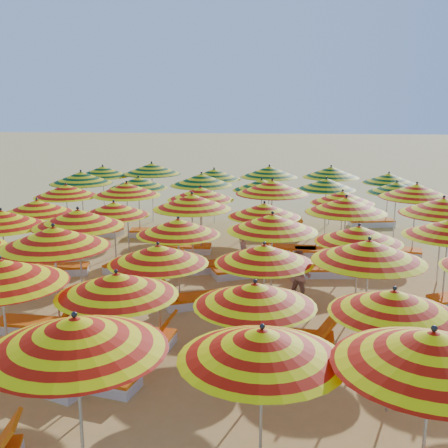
% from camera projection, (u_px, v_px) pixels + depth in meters
% --- Properties ---
extents(ground, '(120.00, 120.00, 0.00)m').
position_uv_depth(ground, '(222.00, 288.00, 14.53)').
color(ground, '#DCB161').
rests_on(ground, ground).
extents(umbrella_2, '(2.96, 2.96, 2.38)m').
position_uv_depth(umbrella_2, '(75.00, 334.00, 6.74)').
color(umbrella_2, silver).
rests_on(umbrella_2, ground).
extents(umbrella_3, '(2.12, 2.12, 2.21)m').
position_uv_depth(umbrella_3, '(262.00, 344.00, 6.80)').
color(umbrella_3, silver).
rests_on(umbrella_3, ground).
extents(umbrella_4, '(2.72, 2.72, 2.40)m').
position_uv_depth(umbrella_4, '(432.00, 349.00, 6.29)').
color(umbrella_4, silver).
rests_on(umbrella_4, ground).
extents(umbrella_7, '(2.88, 2.88, 2.34)m').
position_uv_depth(umbrella_7, '(0.00, 272.00, 9.21)').
color(umbrella_7, silver).
rests_on(umbrella_7, ground).
extents(umbrella_8, '(2.32, 2.32, 2.14)m').
position_uv_depth(umbrella_8, '(117.00, 284.00, 9.13)').
color(umbrella_8, silver).
rests_on(umbrella_8, ground).
extents(umbrella_9, '(2.21, 2.21, 2.08)m').
position_uv_depth(umbrella_9, '(255.00, 294.00, 8.82)').
color(umbrella_9, silver).
rests_on(umbrella_9, ground).
extents(umbrella_10, '(2.29, 2.29, 2.09)m').
position_uv_depth(umbrella_10, '(394.00, 302.00, 8.48)').
color(umbrella_10, silver).
rests_on(umbrella_10, ground).
extents(umbrella_13, '(2.84, 2.84, 2.39)m').
position_uv_depth(umbrella_13, '(54.00, 237.00, 11.27)').
color(umbrella_13, silver).
rests_on(umbrella_13, ground).
extents(umbrella_14, '(2.63, 2.63, 2.11)m').
position_uv_depth(umbrella_14, '(158.00, 254.00, 10.97)').
color(umbrella_14, silver).
rests_on(umbrella_14, ground).
extents(umbrella_15, '(2.49, 2.49, 2.10)m').
position_uv_depth(umbrella_15, '(264.00, 254.00, 11.02)').
color(umbrella_15, silver).
rests_on(umbrella_15, ground).
extents(umbrella_16, '(2.42, 2.42, 2.31)m').
position_uv_depth(umbrella_16, '(369.00, 251.00, 10.57)').
color(umbrella_16, silver).
rests_on(umbrella_16, ground).
extents(umbrella_18, '(2.77, 2.77, 2.25)m').
position_uv_depth(umbrella_18, '(1.00, 219.00, 13.52)').
color(umbrella_18, silver).
rests_on(umbrella_18, ground).
extents(umbrella_19, '(2.86, 2.86, 2.33)m').
position_uv_depth(umbrella_19, '(78.00, 218.00, 13.29)').
color(umbrella_19, silver).
rests_on(umbrella_19, ground).
extents(umbrella_20, '(2.48, 2.48, 2.11)m').
position_uv_depth(umbrella_20, '(178.00, 227.00, 13.23)').
color(umbrella_20, silver).
rests_on(umbrella_20, ground).
extents(umbrella_21, '(2.72, 2.72, 2.27)m').
position_uv_depth(umbrella_21, '(272.00, 223.00, 13.05)').
color(umbrella_21, silver).
rests_on(umbrella_21, ground).
extents(umbrella_22, '(2.22, 2.22, 2.10)m').
position_uv_depth(umbrella_22, '(359.00, 234.00, 12.58)').
color(umbrella_22, silver).
rests_on(umbrella_22, ground).
extents(umbrella_24, '(2.06, 2.06, 2.13)m').
position_uv_depth(umbrella_24, '(37.00, 207.00, 15.53)').
color(umbrella_24, silver).
rests_on(umbrella_24, ground).
extents(umbrella_25, '(2.31, 2.31, 2.08)m').
position_uv_depth(umbrella_25, '(114.00, 209.00, 15.44)').
color(umbrella_25, silver).
rests_on(umbrella_25, ground).
extents(umbrella_26, '(2.90, 2.90, 2.31)m').
position_uv_depth(umbrella_26, '(192.00, 202.00, 15.39)').
color(umbrella_26, silver).
rests_on(umbrella_26, ground).
extents(umbrella_27, '(2.08, 2.08, 2.11)m').
position_uv_depth(umbrella_27, '(264.00, 210.00, 15.18)').
color(umbrella_27, silver).
rests_on(umbrella_27, ground).
extents(umbrella_28, '(2.62, 2.62, 2.32)m').
position_uv_depth(umbrella_28, '(346.00, 205.00, 14.91)').
color(umbrella_28, silver).
rests_on(umbrella_28, ground).
extents(umbrella_29, '(2.80, 2.80, 2.38)m').
position_uv_depth(umbrella_29, '(443.00, 206.00, 14.46)').
color(umbrella_29, silver).
rests_on(umbrella_29, ground).
extents(umbrella_30, '(2.71, 2.71, 2.18)m').
position_uv_depth(umbrella_30, '(66.00, 191.00, 17.87)').
color(umbrella_30, silver).
rests_on(umbrella_30, ground).
extents(umbrella_31, '(2.55, 2.55, 2.26)m').
position_uv_depth(umbrella_31, '(127.00, 189.00, 17.69)').
color(umbrella_31, silver).
rests_on(umbrella_31, ground).
extents(umbrella_32, '(2.20, 2.20, 2.20)m').
position_uv_depth(umbrella_32, '(201.00, 193.00, 17.27)').
color(umbrella_32, silver).
rests_on(umbrella_32, ground).
extents(umbrella_33, '(2.96, 2.96, 2.40)m').
position_uv_depth(umbrella_33, '(272.00, 187.00, 17.32)').
color(umbrella_33, silver).
rests_on(umbrella_33, ground).
extents(umbrella_34, '(2.49, 2.49, 2.09)m').
position_uv_depth(umbrella_34, '(343.00, 197.00, 17.13)').
color(umbrella_34, silver).
rests_on(umbrella_34, ground).
extents(umbrella_35, '(2.52, 2.52, 2.36)m').
position_uv_depth(umbrella_35, '(417.00, 191.00, 16.86)').
color(umbrella_35, silver).
rests_on(umbrella_35, ground).
extents(umbrella_36, '(2.76, 2.76, 2.34)m').
position_uv_depth(umbrella_36, '(81.00, 178.00, 19.70)').
color(umbrella_36, silver).
rests_on(umbrella_36, ground).
extents(umbrella_37, '(2.32, 2.32, 2.16)m').
position_uv_depth(umbrella_37, '(138.00, 183.00, 19.61)').
color(umbrella_37, silver).
rests_on(umbrella_37, ground).
extents(umbrella_38, '(2.38, 2.38, 2.31)m').
position_uv_depth(umbrella_38, '(201.00, 180.00, 19.39)').
color(umbrella_38, silver).
rests_on(umbrella_38, ground).
extents(umbrella_39, '(2.38, 2.38, 2.14)m').
position_uv_depth(umbrella_39, '(262.00, 185.00, 19.22)').
color(umbrella_39, silver).
rests_on(umbrella_39, ground).
extents(umbrella_40, '(2.15, 2.15, 2.15)m').
position_uv_depth(umbrella_40, '(326.00, 184.00, 19.35)').
color(umbrella_40, silver).
rests_on(umbrella_40, ground).
extents(umbrella_41, '(2.16, 2.16, 2.11)m').
position_uv_depth(umbrella_41, '(397.00, 187.00, 18.87)').
color(umbrella_41, silver).
rests_on(umbrella_41, ground).
extents(umbrella_42, '(2.20, 2.20, 2.24)m').
position_uv_depth(umbrella_42, '(103.00, 171.00, 21.99)').
color(umbrella_42, silver).
rests_on(umbrella_42, ground).
extents(umbrella_43, '(2.43, 2.43, 2.39)m').
position_uv_depth(umbrella_43, '(152.00, 169.00, 21.73)').
color(umbrella_43, silver).
rests_on(umbrella_43, ground).
extents(umbrella_44, '(2.20, 2.20, 2.19)m').
position_uv_depth(umbrella_44, '(214.00, 174.00, 21.52)').
color(umbrella_44, silver).
rests_on(umbrella_44, ground).
extents(umbrella_45, '(2.30, 2.30, 2.33)m').
position_uv_depth(umbrella_45, '(269.00, 172.00, 21.30)').
color(umbrella_45, silver).
rests_on(umbrella_45, ground).
extents(umbrella_46, '(2.82, 2.82, 2.30)m').
position_uv_depth(umbrella_46, '(331.00, 172.00, 21.37)').
color(umbrella_46, silver).
rests_on(umbrella_46, ground).
extents(umbrella_47, '(2.51, 2.51, 2.10)m').
position_uv_depth(umbrella_47, '(389.00, 178.00, 21.04)').
color(umbrella_47, silver).
rests_on(umbrella_47, ground).
extents(lounger_3, '(1.82, 1.20, 0.69)m').
position_uv_depth(lounger_3, '(40.00, 378.00, 9.63)').
color(lounger_3, white).
rests_on(lounger_3, ground).
extents(lounger_4, '(1.82, 0.99, 0.69)m').
position_uv_depth(lounger_4, '(89.00, 377.00, 9.66)').
color(lounger_4, white).
rests_on(lounger_4, ground).
extents(lounger_6, '(1.76, 0.68, 0.69)m').
position_uv_depth(lounger_6, '(38.00, 325.00, 11.82)').
color(lounger_6, white).
rests_on(lounger_6, ground).
extents(lounger_7, '(1.80, 0.82, 0.69)m').
position_uv_depth(lounger_7, '(135.00, 336.00, 11.31)').
color(lounger_7, white).
rests_on(lounger_7, ground).
extents(lounger_8, '(1.77, 0.70, 0.69)m').
position_uv_depth(lounger_8, '(293.00, 339.00, 11.17)').
color(lounger_8, white).
rests_on(lounger_8, ground).
extents(lounger_10, '(1.82, 1.22, 0.69)m').
position_uv_depth(lounger_10, '(199.00, 299.00, 13.32)').
color(lounger_10, white).
rests_on(lounger_10, ground).
extents(lounger_12, '(1.81, 0.92, 0.69)m').
position_uv_depth(lounger_12, '(56.00, 269.00, 15.65)').
color(lounger_12, white).
rests_on(lounger_12, ground).
extents(lounger_13, '(1.83, 1.09, 0.69)m').
position_uv_depth(lounger_13, '(135.00, 270.00, 15.54)').
color(lounger_13, white).
rests_on(lounger_13, ground).
extents(lounger_14, '(1.83, 1.09, 0.69)m').
position_uv_depth(lounger_14, '(211.00, 266.00, 15.90)').
color(lounger_14, white).
rests_on(lounger_14, ground).
extents(lounger_15, '(1.82, 1.22, 0.69)m').
position_uv_depth(lounger_15, '(245.00, 271.00, 15.50)').
color(lounger_15, white).
rests_on(lounger_15, ground).
extents(lounger_16, '(1.78, 0.74, 0.69)m').
position_uv_depth(lounger_16, '(320.00, 271.00, 15.50)').
color(lounger_16, white).
rests_on(lounger_16, ground).
extents(lounger_17, '(1.81, 0.91, 0.69)m').
position_uv_depth(lounger_17, '(56.00, 243.00, 18.40)').
color(lounger_17, white).
rests_on(lounger_17, ground).
extents(lounger_18, '(1.76, 0.66, 0.69)m').
position_uv_depth(lounger_18, '(183.00, 248.00, 17.81)').
color(lounger_18, white).
rests_on(lounger_18, ground).
extents(lounger_19, '(1.78, 0.75, 0.69)m').
position_uv_depth(lounger_19, '(287.00, 249.00, 17.63)').
color(lounger_19, white).
rests_on(lounger_19, ground).
extents(lounger_20, '(1.76, 0.67, 0.69)m').
position_uv_depth(lounger_20, '(324.00, 252.00, 17.34)').
color(lounger_20, white).
rests_on(lounger_20, ground).
extents(lounger_21, '(1.82, 0.94, 0.69)m').
position_uv_depth(lounger_21, '(391.00, 251.00, 17.43)').
color(lounger_21, white).
rests_on(lounger_21, ground).
extents(lounger_22, '(1.83, 1.04, 0.69)m').
position_uv_depth(lounger_22, '(98.00, 230.00, 20.12)').
color(lounger_22, white).
rests_on(lounger_22, ground).
extents(lounger_23, '(1.76, 0.66, 0.69)m').
position_uv_depth(lounger_23, '(156.00, 232.00, 19.84)').
color(lounger_23, white).
rests_on(lounger_23, ground).
extents(lounger_24, '(1.77, 0.72, 0.69)m').
position_uv_depth(lounger_24, '(278.00, 234.00, 19.60)').
color(lounger_24, white).
rests_on(lounger_24, ground).
extents(lounger_25, '(1.80, 0.85, 0.69)m').
position_uv_depth(lounger_25, '(370.00, 222.00, 21.40)').
color(lounger_25, white).
rests_on(lounger_25, ground).
extents(beachgoer_a, '(0.37, 0.51, 1.27)m').
position_uv_depth(beachgoer_a, '(244.00, 255.00, 15.25)').
color(beachgoer_a, tan).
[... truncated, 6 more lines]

